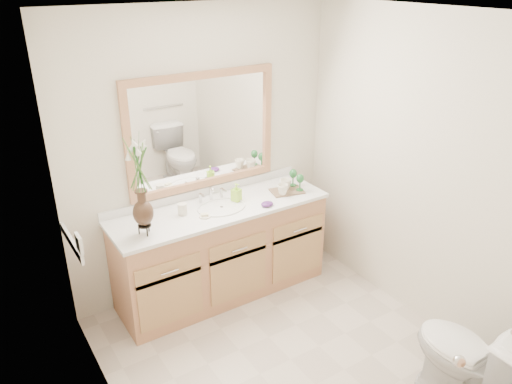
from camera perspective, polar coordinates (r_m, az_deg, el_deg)
floor at (r=3.87m, az=3.97°, el=-18.55°), size 2.60×2.60×0.00m
ceiling at (r=2.84m, az=5.43°, el=19.64°), size 2.40×2.60×0.02m
wall_back at (r=4.20m, az=-6.14°, el=4.30°), size 2.40×0.02×2.40m
wall_front at (r=2.44m, az=23.79°, el=-13.98°), size 2.40×0.02×2.40m
wall_left at (r=2.71m, az=-16.40°, el=-8.57°), size 0.02×2.60×2.40m
wall_right at (r=3.96m, az=18.63°, el=1.88°), size 0.02×2.60×2.40m
vanity at (r=4.31m, az=-3.93°, el=-6.84°), size 1.80×0.55×0.80m
counter at (r=4.11m, az=-4.10°, el=-1.88°), size 1.84×0.57×0.03m
sink at (r=4.12m, az=-3.96°, el=-2.46°), size 0.38×0.34×0.23m
mirror at (r=4.11m, az=-6.12°, el=6.90°), size 1.32×0.04×0.97m
switch_plate at (r=3.47m, az=-19.57°, el=-5.54°), size 0.02×0.12×0.12m
toilet at (r=3.58m, az=23.08°, el=-17.22°), size 0.42×0.75×0.74m
flower_vase at (r=3.57m, az=-13.24°, el=2.26°), size 0.18×0.18×0.73m
tumbler at (r=3.99m, az=-8.41°, el=-1.95°), size 0.07×0.07×0.09m
soap_dish at (r=3.95m, az=-5.88°, el=-2.74°), size 0.09×0.09×0.03m
soap_bottle at (r=4.18m, az=-2.27°, el=-0.12°), size 0.08×0.08×0.14m
purple_dish at (r=4.10m, az=1.27°, el=-1.37°), size 0.12×0.11×0.04m
tray at (r=4.37m, az=3.56°, el=0.10°), size 0.31×0.24×0.01m
mug_left at (r=4.27m, az=3.08°, el=0.35°), size 0.11×0.11×0.10m
mug_right at (r=4.37m, az=3.40°, el=0.93°), size 0.14×0.14×0.10m
goblet_front at (r=4.34m, az=5.06°, el=1.44°), size 0.07×0.07×0.15m
goblet_back at (r=4.43m, az=4.26°, el=2.00°), size 0.07×0.07×0.16m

